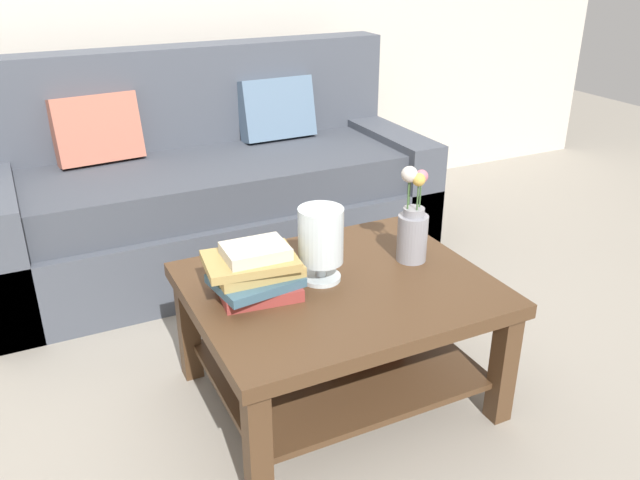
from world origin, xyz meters
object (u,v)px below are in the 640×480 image
Objects in this scene: couch at (210,192)px; flower_pitcher at (413,226)px; book_stack_main at (256,272)px; glass_hurricane_vase at (321,238)px; coffee_table at (339,315)px.

couch is 1.37m from flower_pitcher.
couch is 6.07× the size of flower_pitcher.
couch is at bearing 79.63° from book_stack_main.
book_stack_main is 0.25m from glass_hurricane_vase.
coffee_table is 3.82× the size of glass_hurricane_vase.
couch is at bearing 92.10° from coffee_table.
book_stack_main is (-0.29, 0.05, 0.21)m from coffee_table.
book_stack_main is 0.89× the size of flower_pitcher.
glass_hurricane_vase reaches higher than book_stack_main.
couch is at bearing 90.07° from glass_hurricane_vase.
book_stack_main is (-0.24, -1.29, 0.19)m from couch.
coffee_table is at bearing -10.47° from book_stack_main.
couch is 1.33m from book_stack_main.
flower_pitcher reaches higher than book_stack_main.
couch reaches higher than flower_pitcher.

